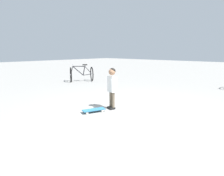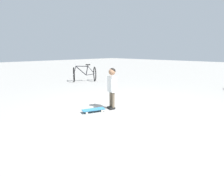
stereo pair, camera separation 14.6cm
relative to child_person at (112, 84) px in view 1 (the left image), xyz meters
name	(u,v)px [view 1 (the left image)]	position (x,y,z in m)	size (l,w,h in m)	color
ground_plane	(130,114)	(-0.60, 0.01, -0.66)	(50.00, 50.00, 0.00)	gray
child_person	(112,84)	(0.00, 0.00, 0.00)	(0.32, 0.29, 1.06)	brown
skateboard	(94,110)	(0.13, 0.51, -0.60)	(0.38, 0.59, 0.07)	teal
bicycle_near	(81,74)	(4.13, -2.29, -0.28)	(1.16, 1.28, 0.85)	black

